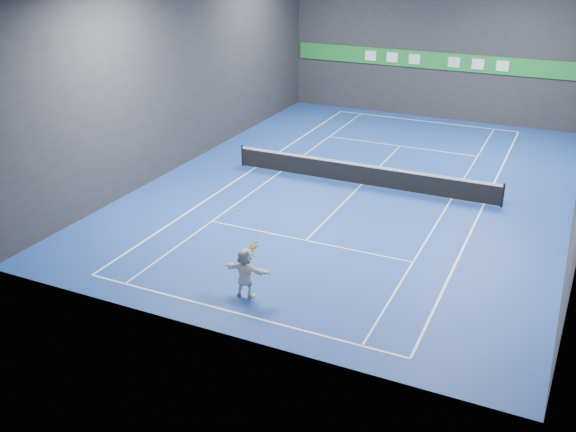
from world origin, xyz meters
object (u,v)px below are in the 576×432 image
at_px(player, 245,273).
at_px(tennis_ball, 239,210).
at_px(tennis_racket, 254,247).
at_px(tennis_net, 362,174).

bearing_deg(player, tennis_ball, -42.30).
xyz_separation_m(tennis_ball, tennis_racket, (0.62, -0.20, -1.05)).
bearing_deg(player, tennis_net, -93.68).
height_order(tennis_net, tennis_racket, tennis_racket).
distance_m(player, tennis_racket, 1.00).
height_order(player, tennis_ball, tennis_ball).
xyz_separation_m(player, tennis_net, (0.14, 10.87, -0.29)).
bearing_deg(tennis_ball, tennis_racket, -17.83).
bearing_deg(tennis_ball, tennis_net, 87.62).
relative_size(player, tennis_ball, 26.45).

